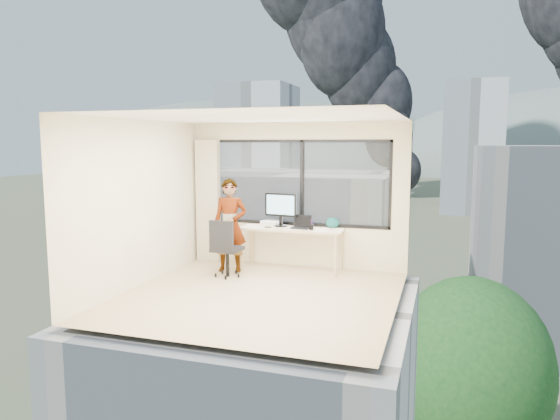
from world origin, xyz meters
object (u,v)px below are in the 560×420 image
at_px(handbag, 332,223).
at_px(chair, 227,247).
at_px(laptop, 301,222).
at_px(person, 230,225).
at_px(desk, 291,249).
at_px(monitor, 281,210).
at_px(game_console, 271,223).

bearing_deg(handbag, chair, -163.75).
xyz_separation_m(chair, handbag, (1.58, 1.02, 0.34)).
relative_size(laptop, handbag, 1.42).
bearing_deg(laptop, person, -153.20).
distance_m(desk, monitor, 0.73).
bearing_deg(handbag, laptop, -174.45).
bearing_deg(game_console, handbag, 8.69).
distance_m(desk, chair, 1.20).
relative_size(person, monitor, 2.69).
xyz_separation_m(game_console, laptop, (0.62, -0.22, 0.06)).
distance_m(monitor, laptop, 0.46).
xyz_separation_m(chair, person, (-0.10, 0.35, 0.31)).
bearing_deg(monitor, desk, -17.88).
distance_m(laptop, handbag, 0.56).
height_order(person, handbag, person).
bearing_deg(chair, monitor, 58.72).
xyz_separation_m(laptop, handbag, (0.52, 0.21, -0.01)).
height_order(desk, chair, chair).
relative_size(desk, laptop, 5.31).
bearing_deg(handbag, game_console, 163.25).
relative_size(desk, game_console, 5.55).
bearing_deg(game_console, desk, -16.60).
distance_m(chair, handbag, 1.91).
relative_size(chair, game_console, 3.09).
bearing_deg(game_console, monitor, -16.77).
relative_size(chair, handbag, 4.18).
distance_m(game_console, laptop, 0.66).
bearing_deg(handbag, desk, -179.73).
bearing_deg(monitor, handbag, 13.58).
bearing_deg(monitor, game_console, 161.78).
relative_size(person, game_console, 5.03).
relative_size(desk, chair, 1.80).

